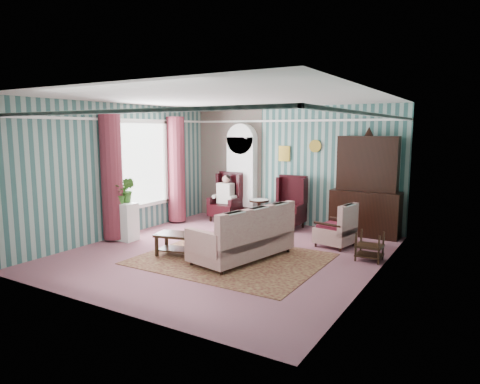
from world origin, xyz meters
The scene contains 17 objects.
floor centered at (0.00, 0.00, 0.00)m, with size 6.00×6.00×0.00m, color #894F56.
room_shell centered at (-0.62, 0.18, 2.01)m, with size 5.53×6.02×2.91m.
bookcase centered at (-1.35, 2.84, 1.12)m, with size 0.80×0.28×2.24m, color white.
dresser_hutch centered at (1.90, 2.72, 1.18)m, with size 1.50×0.56×2.36m, color black.
wingback_left centered at (-1.60, 2.45, 0.62)m, with size 0.76×0.80×1.25m, color black.
wingback_right centered at (0.15, 2.45, 0.62)m, with size 0.76×0.80×1.25m, color black.
seated_woman centered at (-1.60, 2.45, 0.59)m, with size 0.44×0.40×1.18m, color beige, non-canonical shape.
round_side_table centered at (-0.70, 2.60, 0.30)m, with size 0.50×0.50×0.60m, color black.
nest_table centered at (2.47, 0.90, 0.27)m, with size 0.45×0.38×0.54m, color black.
plant_stand centered at (-2.40, -0.30, 0.40)m, with size 0.55×0.35×0.80m, color white.
rug centered at (0.30, -0.30, 0.01)m, with size 3.20×2.60×0.01m, color #50221A.
sofa centered at (0.45, -0.17, 0.54)m, with size 2.01×1.00×1.08m, color beige.
floral_armchair centered at (1.63, 1.50, 0.53)m, with size 0.73×0.71×1.06m, color beige.
coffee_table centered at (-0.62, -0.61, 0.21)m, with size 0.91×0.48×0.42m, color black.
potted_plant_a centered at (-2.39, -0.40, 1.01)m, with size 0.38×0.33×0.42m, color #1A531A.
potted_plant_b centered at (-2.35, -0.22, 1.07)m, with size 0.29×0.24×0.53m, color #29541A.
potted_plant_c centered at (-2.45, -0.21, 0.98)m, with size 0.20×0.20×0.35m, color #214C17.
Camera 1 is at (4.29, -6.68, 2.33)m, focal length 32.00 mm.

